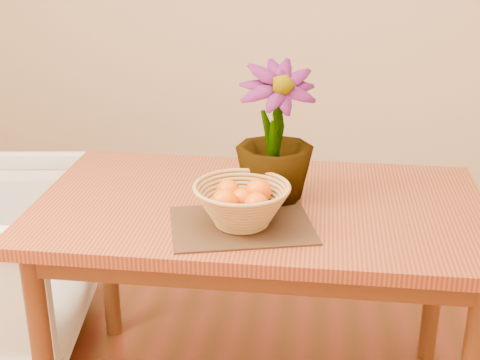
# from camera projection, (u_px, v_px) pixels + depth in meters

# --- Properties ---
(table) EXTENTS (1.40, 0.80, 0.75)m
(table) POSITION_uv_depth(u_px,v_px,m) (260.00, 228.00, 2.11)
(table) COLOR brown
(table) RESTS_ON floor
(placemat) EXTENTS (0.46, 0.39, 0.01)m
(placemat) POSITION_uv_depth(u_px,v_px,m) (242.00, 225.00, 1.92)
(placemat) COLOR #3A2415
(placemat) RESTS_ON table
(wicker_basket) EXTENTS (0.28, 0.28, 0.11)m
(wicker_basket) POSITION_uv_depth(u_px,v_px,m) (242.00, 206.00, 1.90)
(wicker_basket) COLOR #AB7B47
(wicker_basket) RESTS_ON placemat
(orange_pile) EXTENTS (0.16, 0.17, 0.08)m
(orange_pile) POSITION_uv_depth(u_px,v_px,m) (242.00, 198.00, 1.89)
(orange_pile) COLOR #FF6004
(orange_pile) RESTS_ON wicker_basket
(potted_plant) EXTENTS (0.29, 0.29, 0.43)m
(potted_plant) POSITION_uv_depth(u_px,v_px,m) (275.00, 134.00, 2.03)
(potted_plant) COLOR #164914
(potted_plant) RESTS_ON table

